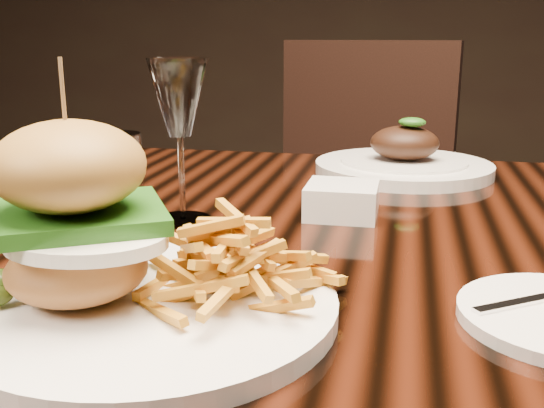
% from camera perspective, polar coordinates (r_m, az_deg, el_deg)
% --- Properties ---
extents(dining_table, '(1.60, 0.90, 0.75)m').
position_cam_1_polar(dining_table, '(0.76, 1.97, -7.34)').
color(dining_table, black).
rests_on(dining_table, ground).
extents(burger_plate, '(0.29, 0.29, 0.20)m').
position_cam_1_polar(burger_plate, '(0.49, -11.83, -4.38)').
color(burger_plate, white).
rests_on(burger_plate, dining_table).
extents(ramekin, '(0.09, 0.09, 0.04)m').
position_cam_1_polar(ramekin, '(0.77, 6.29, 0.35)').
color(ramekin, white).
rests_on(ramekin, dining_table).
extents(wine_glass, '(0.07, 0.07, 0.19)m').
position_cam_1_polar(wine_glass, '(0.73, -8.34, 8.91)').
color(wine_glass, white).
rests_on(wine_glass, dining_table).
extents(water_tumbler, '(0.07, 0.07, 0.09)m').
position_cam_1_polar(water_tumbler, '(0.85, -13.74, 3.19)').
color(water_tumbler, white).
rests_on(water_tumbler, dining_table).
extents(far_dish, '(0.28, 0.28, 0.09)m').
position_cam_1_polar(far_dish, '(1.02, 11.71, 3.65)').
color(far_dish, white).
rests_on(far_dish, dining_table).
extents(chair_far, '(0.54, 0.54, 0.95)m').
position_cam_1_polar(chair_far, '(1.64, 7.22, -0.16)').
color(chair_far, black).
rests_on(chair_far, ground).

